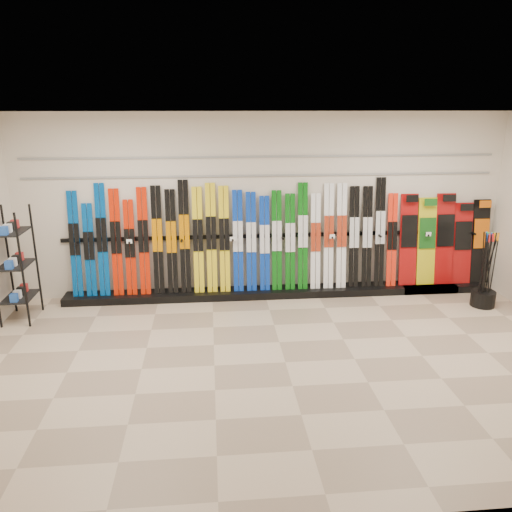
{
  "coord_description": "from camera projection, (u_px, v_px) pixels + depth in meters",
  "views": [
    {
      "loc": [
        -0.89,
        -5.53,
        3.1
      ],
      "look_at": [
        -0.28,
        1.0,
        1.1
      ],
      "focal_mm": 35.0,
      "sensor_mm": 36.0,
      "label": 1
    }
  ],
  "objects": [
    {
      "name": "floor",
      "position": [
        285.0,
        362.0,
        6.25
      ],
      "size": [
        8.0,
        8.0,
        0.0
      ],
      "primitive_type": "plane",
      "color": "gray",
      "rests_on": "ground"
    },
    {
      "name": "back_wall",
      "position": [
        264.0,
        206.0,
        8.2
      ],
      "size": [
        8.0,
        0.0,
        8.0
      ],
      "primitive_type": "plane",
      "rotation": [
        1.57,
        0.0,
        0.0
      ],
      "color": "beige",
      "rests_on": "floor"
    },
    {
      "name": "ceiling",
      "position": [
        290.0,
        114.0,
        5.38
      ],
      "size": [
        8.0,
        8.0,
        0.0
      ],
      "primitive_type": "plane",
      "rotation": [
        3.14,
        0.0,
        0.0
      ],
      "color": "silver",
      "rests_on": "back_wall"
    },
    {
      "name": "ski_rack_base",
      "position": [
        278.0,
        292.0,
        8.43
      ],
      "size": [
        8.0,
        0.4,
        0.12
      ],
      "primitive_type": "cube",
      "color": "black",
      "rests_on": "floor"
    },
    {
      "name": "skis",
      "position": [
        238.0,
        240.0,
        8.17
      ],
      "size": [
        5.38,
        0.27,
        1.83
      ],
      "color": "#00408C",
      "rests_on": "ski_rack_base"
    },
    {
      "name": "snowboards",
      "position": [
        444.0,
        241.0,
        8.52
      ],
      "size": [
        1.58,
        0.24,
        1.55
      ],
      "color": "#990C0C",
      "rests_on": "ski_rack_base"
    },
    {
      "name": "accessory_rack",
      "position": [
        15.0,
        265.0,
        7.29
      ],
      "size": [
        0.4,
        0.6,
        1.69
      ],
      "primitive_type": "cube",
      "color": "black",
      "rests_on": "floor"
    },
    {
      "name": "pole_bin",
      "position": [
        483.0,
        298.0,
        7.97
      ],
      "size": [
        0.37,
        0.37,
        0.25
      ],
      "primitive_type": "cylinder",
      "color": "black",
      "rests_on": "floor"
    },
    {
      "name": "ski_poles",
      "position": [
        486.0,
        269.0,
        7.85
      ],
      "size": [
        0.28,
        0.22,
        1.18
      ],
      "color": "black",
      "rests_on": "pole_bin"
    },
    {
      "name": "slatwall_rail_0",
      "position": [
        265.0,
        176.0,
        8.03
      ],
      "size": [
        7.6,
        0.02,
        0.03
      ],
      "primitive_type": "cube",
      "color": "gray",
      "rests_on": "back_wall"
    },
    {
      "name": "slatwall_rail_1",
      "position": [
        265.0,
        157.0,
        7.94
      ],
      "size": [
        7.6,
        0.02,
        0.03
      ],
      "primitive_type": "cube",
      "color": "gray",
      "rests_on": "back_wall"
    }
  ]
}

